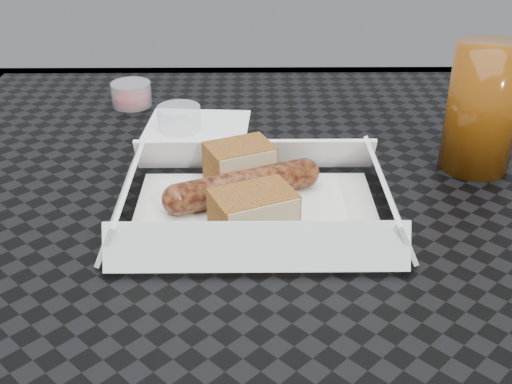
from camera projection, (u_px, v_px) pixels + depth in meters
patio_table at (268, 267)px, 0.64m from camera, size 0.80×0.80×0.74m
food_tray at (256, 214)px, 0.58m from camera, size 0.22×0.15×0.00m
bratwurst at (243, 186)px, 0.59m from camera, size 0.15×0.08×0.03m
bread_near at (240, 163)px, 0.62m from camera, size 0.07×0.06×0.04m
bread_far at (253, 211)px, 0.55m from camera, size 0.08×0.07×0.04m
veg_garnish at (328, 243)px, 0.53m from camera, size 0.03×0.03×0.00m
napkin at (196, 129)px, 0.75m from camera, size 0.13×0.13×0.00m
condiment_cup_sauce at (131, 94)px, 0.81m from camera, size 0.05×0.05×0.03m
condiment_cup_empty at (179, 119)px, 0.74m from camera, size 0.05×0.05×0.03m
drink_glass at (482, 108)px, 0.64m from camera, size 0.07×0.07×0.13m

